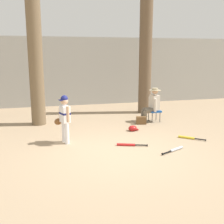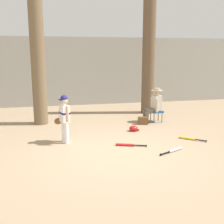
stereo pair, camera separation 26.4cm
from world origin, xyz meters
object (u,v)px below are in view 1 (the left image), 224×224
at_px(folding_stool, 154,111).
at_px(batting_helmet_red, 133,128).
at_px(handbag_beside_stool, 141,120).
at_px(bat_yellow_trainer, 189,138).
at_px(seated_spectator, 152,104).
at_px(bat_red_barrel, 128,145).
at_px(bat_aluminum_silver, 175,150).
at_px(young_ballplayer, 64,116).
at_px(tree_near_player, 34,37).
at_px(tree_behind_spectator, 145,54).

bearing_deg(folding_stool, batting_helmet_red, -139.52).
relative_size(handbag_beside_stool, bat_yellow_trainer, 0.56).
relative_size(seated_spectator, bat_red_barrel, 1.53).
xyz_separation_m(folding_stool, bat_aluminum_silver, (-0.71, -2.98, -0.33)).
distance_m(bat_yellow_trainer, bat_aluminum_silver, 1.17).
height_order(seated_spectator, batting_helmet_red, seated_spectator).
distance_m(seated_spectator, bat_yellow_trainer, 2.26).
distance_m(young_ballplayer, seated_spectator, 3.59).
bearing_deg(folding_stool, tree_near_player, 170.84).
distance_m(tree_behind_spectator, handbag_beside_stool, 2.99).
bearing_deg(bat_yellow_trainer, bat_red_barrel, -175.06).
relative_size(tree_near_player, bat_red_barrel, 8.41).
height_order(young_ballplayer, folding_stool, young_ballplayer).
relative_size(seated_spectator, bat_aluminum_silver, 1.65).
height_order(tree_near_player, bat_yellow_trainer, tree_near_player).
xyz_separation_m(tree_behind_spectator, seated_spectator, (-0.33, -1.59, -1.72)).
relative_size(young_ballplayer, handbag_beside_stool, 3.84).
height_order(folding_stool, bat_aluminum_silver, folding_stool).
distance_m(handbag_beside_stool, bat_aluminum_silver, 2.75).
height_order(young_ballplayer, batting_helmet_red, young_ballplayer).
xyz_separation_m(young_ballplayer, folding_stool, (3.29, 1.64, -0.38)).
height_order(tree_near_player, seated_spectator, tree_near_player).
bearing_deg(young_ballplayer, bat_yellow_trainer, -8.75).
distance_m(bat_yellow_trainer, bat_red_barrel, 1.86).
xyz_separation_m(folding_stool, bat_yellow_trainer, (0.14, -2.16, -0.33)).
bearing_deg(tree_near_player, handbag_beside_stool, -14.36).
xyz_separation_m(handbag_beside_stool, bat_yellow_trainer, (0.71, -1.94, -0.10)).
bearing_deg(folding_stool, young_ballplayer, -153.56).
bearing_deg(bat_yellow_trainer, tree_near_player, 145.67).
bearing_deg(handbag_beside_stool, bat_aluminum_silver, -92.82).
height_order(tree_behind_spectator, batting_helmet_red, tree_behind_spectator).
xyz_separation_m(tree_behind_spectator, bat_yellow_trainer, (-0.10, -3.75, -2.33)).
xyz_separation_m(handbag_beside_stool, bat_red_barrel, (-1.14, -2.10, -0.10)).
bearing_deg(young_ballplayer, tree_near_player, 106.61).
height_order(tree_near_player, tree_behind_spectator, tree_near_player).
relative_size(tree_near_player, tree_behind_spectator, 1.21).
bearing_deg(folding_stool, bat_red_barrel, -126.41).
height_order(bat_red_barrel, batting_helmet_red, batting_helmet_red).
height_order(tree_behind_spectator, young_ballplayer, tree_behind_spectator).
bearing_deg(batting_helmet_red, seated_spectator, 42.92).
relative_size(young_ballplayer, folding_stool, 3.11).
relative_size(handbag_beside_stool, bat_aluminum_silver, 0.47).
bearing_deg(bat_red_barrel, batting_helmet_red, 66.82).
distance_m(young_ballplayer, folding_stool, 3.70).
relative_size(bat_yellow_trainer, bat_red_barrel, 0.77).
bearing_deg(seated_spectator, tree_behind_spectator, 78.28).
bearing_deg(bat_aluminum_silver, tree_behind_spectator, 78.32).
distance_m(tree_near_player, batting_helmet_red, 4.32).
distance_m(young_ballplayer, handbag_beside_stool, 3.12).
distance_m(tree_near_player, seated_spectator, 4.53).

